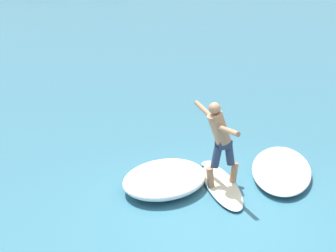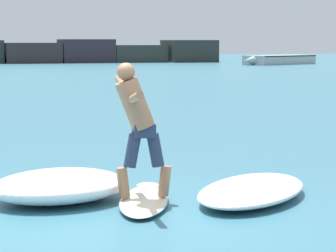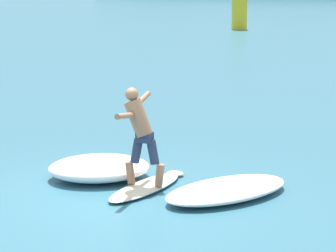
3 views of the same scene
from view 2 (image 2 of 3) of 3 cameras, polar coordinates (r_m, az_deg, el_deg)
ground_plane at (r=8.97m, az=-3.55°, el=-6.53°), size 200.00×200.00×0.00m
surfboard at (r=9.64m, az=-1.72°, el=-5.33°), size 1.13×2.14×0.23m
surfer at (r=9.44m, az=-2.26°, el=0.51°), size 0.69×1.55×1.62m
fishing_boat_near_jetty at (r=66.29m, az=7.92°, el=4.75°), size 7.61×5.22×0.76m
wave_foam_at_tail at (r=9.96m, az=6.05°, el=-4.59°), size 2.36×2.53×0.23m
wave_foam_at_nose at (r=9.87m, az=-7.81°, el=-4.27°), size 2.20×2.04×0.38m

